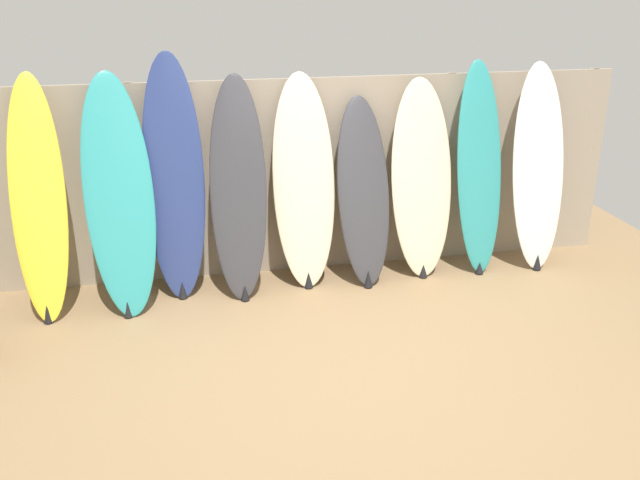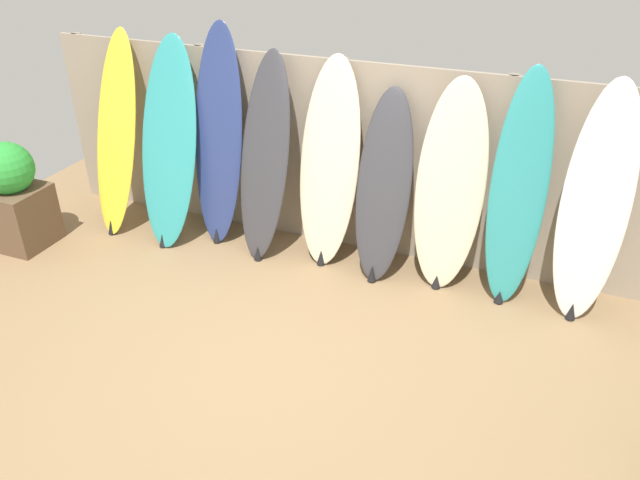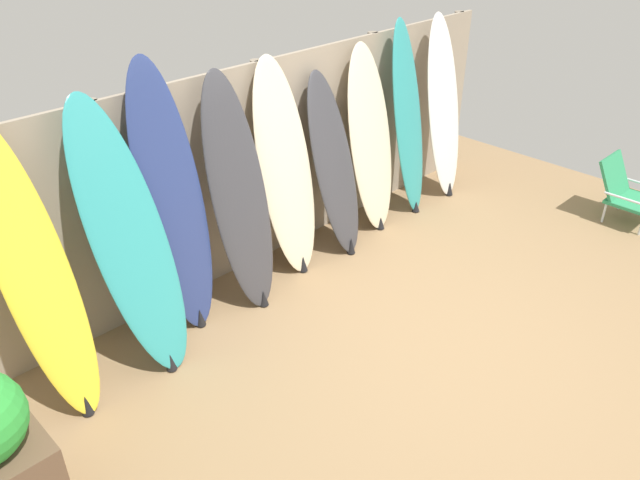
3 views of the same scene
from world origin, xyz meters
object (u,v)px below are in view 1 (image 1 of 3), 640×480
surfboard_navy_2 (174,180)px  surfboard_charcoal_3 (238,190)px  surfboard_teal_1 (119,196)px  surfboard_white_8 (538,169)px  surfboard_cream_6 (422,180)px  surfboard_teal_7 (479,170)px  surfboard_charcoal_5 (364,193)px  surfboard_cream_4 (304,183)px  surfboard_yellow_0 (38,200)px

surfboard_navy_2 → surfboard_charcoal_3: surfboard_navy_2 is taller
surfboard_teal_1 → surfboard_white_8: bearing=1.8°
surfboard_cream_6 → surfboard_teal_7: bearing=-1.9°
surfboard_teal_1 → surfboard_cream_6: (2.65, 0.16, -0.07)m
surfboard_charcoal_3 → surfboard_charcoal_5: surfboard_charcoal_3 is taller
surfboard_cream_4 → surfboard_charcoal_5: surfboard_cream_4 is taller
surfboard_cream_4 → surfboard_charcoal_5: (0.53, -0.06, -0.10)m
surfboard_cream_4 → surfboard_white_8: 2.21m
surfboard_navy_2 → surfboard_teal_1: bearing=-161.0°
surfboard_teal_1 → surfboard_cream_6: size_ratio=1.08×
surfboard_yellow_0 → surfboard_charcoal_3: (1.61, 0.03, -0.02)m
surfboard_teal_1 → surfboard_charcoal_5: size_ratio=1.17×
surfboard_charcoal_3 → surfboard_charcoal_5: bearing=2.4°
surfboard_charcoal_3 → surfboard_white_8: 2.80m
surfboard_navy_2 → surfboard_white_8: bearing=-0.6°
surfboard_charcoal_3 → surfboard_teal_7: size_ratio=0.97×
surfboard_charcoal_3 → surfboard_cream_6: surfboard_charcoal_3 is taller
surfboard_teal_1 → surfboard_cream_6: surfboard_teal_1 is taller
surfboard_teal_7 → surfboard_white_8: (0.58, -0.02, -0.02)m
surfboard_teal_1 → surfboard_cream_4: bearing=6.0°
surfboard_teal_1 → surfboard_cream_6: 2.66m
surfboard_yellow_0 → surfboard_white_8: bearing=1.1°
surfboard_white_8 → surfboard_teal_7: bearing=177.9°
surfboard_navy_2 → surfboard_charcoal_3: size_ratio=1.10×
surfboard_yellow_0 → surfboard_charcoal_5: 2.73m
surfboard_yellow_0 → surfboard_teal_1: size_ratio=1.00×
surfboard_teal_7 → surfboard_cream_6: bearing=178.1°
surfboard_yellow_0 → surfboard_charcoal_3: 1.61m
surfboard_yellow_0 → surfboard_teal_7: 3.83m
surfboard_charcoal_3 → surfboard_cream_4: size_ratio=1.01×
surfboard_charcoal_5 → surfboard_teal_7: bearing=1.9°
surfboard_teal_1 → surfboard_cream_6: bearing=3.4°
surfboard_navy_2 → surfboard_cream_6: surfboard_navy_2 is taller
surfboard_cream_4 → surfboard_charcoal_3: bearing=-169.5°
surfboard_yellow_0 → surfboard_white_8: size_ratio=1.01×
surfboard_charcoal_3 → surfboard_white_8: size_ratio=0.99×
surfboard_teal_7 → surfboard_charcoal_3: bearing=-177.9°
surfboard_teal_1 → surfboard_white_8: 3.78m
surfboard_yellow_0 → surfboard_charcoal_5: size_ratio=1.17×
surfboard_yellow_0 → surfboard_cream_4: 2.20m
surfboard_teal_7 → surfboard_teal_1: bearing=-177.5°
surfboard_yellow_0 → surfboard_white_8: surfboard_yellow_0 is taller
surfboard_charcoal_5 → surfboard_white_8: size_ratio=0.87×
surfboard_charcoal_3 → surfboard_cream_4: 0.60m
surfboard_cream_4 → surfboard_charcoal_5: 0.54m
surfboard_navy_2 → surfboard_teal_7: (2.75, -0.02, -0.06)m
surfboard_teal_1 → surfboard_teal_7: bearing=2.5°
surfboard_teal_7 → surfboard_navy_2: bearing=179.7°
surfboard_white_8 → surfboard_cream_6: bearing=178.0°
surfboard_teal_1 → surfboard_navy_2: size_ratio=0.93×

